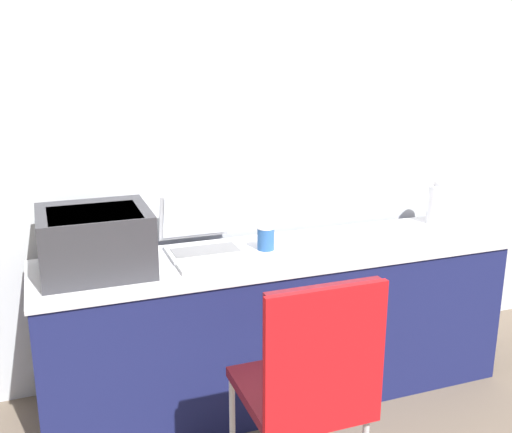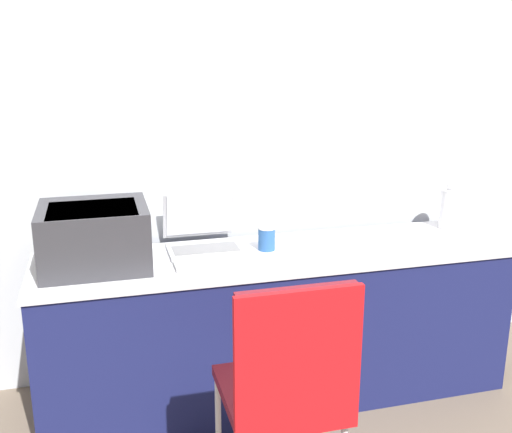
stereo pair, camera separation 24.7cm
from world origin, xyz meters
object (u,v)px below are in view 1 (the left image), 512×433
(laptop_left, at_px, (201,238))
(chair, at_px, (311,375))
(printer, at_px, (95,239))
(external_keyboard, at_px, (220,264))
(coffee_cup, at_px, (266,238))
(metal_pitcher, at_px, (438,203))

(laptop_left, distance_m, chair, 1.05)
(printer, relative_size, external_keyboard, 1.25)
(printer, relative_size, chair, 0.49)
(printer, height_order, laptop_left, printer)
(laptop_left, xyz_separation_m, coffee_cup, (0.29, -0.11, 0.00))
(laptop_left, distance_m, metal_pitcher, 1.35)
(printer, height_order, coffee_cup, printer)
(laptop_left, bearing_deg, chair, -83.85)
(external_keyboard, distance_m, metal_pitcher, 1.36)
(printer, distance_m, chair, 1.12)
(external_keyboard, bearing_deg, metal_pitcher, 10.22)
(coffee_cup, relative_size, chair, 0.12)
(external_keyboard, relative_size, coffee_cup, 3.24)
(laptop_left, distance_m, external_keyboard, 0.27)
(coffee_cup, bearing_deg, printer, -178.68)
(printer, distance_m, laptop_left, 0.53)
(metal_pitcher, height_order, chair, metal_pitcher)
(coffee_cup, xyz_separation_m, metal_pitcher, (1.06, 0.09, 0.06))
(external_keyboard, height_order, metal_pitcher, metal_pitcher)
(printer, distance_m, external_keyboard, 0.56)
(external_keyboard, distance_m, chair, 0.78)
(chair, bearing_deg, laptop_left, 96.15)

